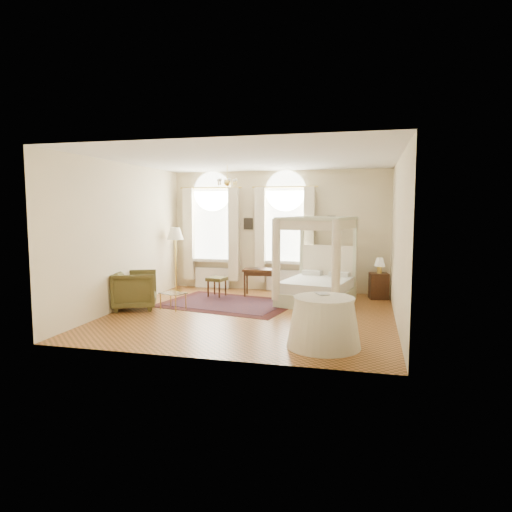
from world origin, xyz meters
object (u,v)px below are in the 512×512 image
(canopy_bed, at_px, (317,284))
(writing_desk, at_px, (262,273))
(stool, at_px, (217,280))
(floor_lamp, at_px, (175,237))
(nightstand, at_px, (379,286))
(coffee_table, at_px, (173,294))
(armchair, at_px, (135,290))
(side_table, at_px, (324,322))

(canopy_bed, height_order, writing_desk, canopy_bed)
(stool, xyz_separation_m, floor_lamp, (-1.34, 0.45, 1.08))
(nightstand, xyz_separation_m, stool, (-4.06, -0.73, 0.10))
(stool, distance_m, coffee_table, 1.74)
(writing_desk, height_order, armchair, armchair)
(stool, distance_m, armchair, 2.25)
(coffee_table, bearing_deg, floor_lamp, 112.27)
(writing_desk, height_order, side_table, side_table)
(nightstand, height_order, writing_desk, writing_desk)
(coffee_table, height_order, floor_lamp, floor_lamp)
(armchair, xyz_separation_m, floor_lamp, (0.00, 2.26, 1.07))
(canopy_bed, relative_size, writing_desk, 2.19)
(stool, xyz_separation_m, side_table, (3.11, -3.66, -0.01))
(stool, xyz_separation_m, coffee_table, (-0.47, -1.67, -0.08))
(armchair, distance_m, coffee_table, 0.88)
(side_table, bearing_deg, writing_desk, 116.42)
(stool, relative_size, side_table, 0.42)
(writing_desk, bearing_deg, nightstand, 7.19)
(armchair, bearing_deg, canopy_bed, -91.24)
(canopy_bed, height_order, stool, canopy_bed)
(writing_desk, xyz_separation_m, armchair, (-2.45, -2.17, -0.17))
(side_table, bearing_deg, floor_lamp, 137.24)
(floor_lamp, bearing_deg, writing_desk, -2.08)
(nightstand, xyz_separation_m, armchair, (-5.40, -2.54, 0.11))
(floor_lamp, height_order, side_table, floor_lamp)
(stool, height_order, coffee_table, stool)
(writing_desk, distance_m, stool, 1.18)
(writing_desk, relative_size, side_table, 0.81)
(armchair, height_order, side_table, armchair)
(coffee_table, relative_size, side_table, 0.54)
(canopy_bed, relative_size, floor_lamp, 1.24)
(armchair, bearing_deg, coffee_table, -104.39)
(nightstand, distance_m, stool, 4.13)
(canopy_bed, xyz_separation_m, side_table, (0.51, -3.48, -0.06))
(writing_desk, height_order, floor_lamp, floor_lamp)
(coffee_table, bearing_deg, armchair, -170.70)
(writing_desk, height_order, coffee_table, writing_desk)
(canopy_bed, xyz_separation_m, nightstand, (1.46, 0.92, -0.15))
(nightstand, bearing_deg, canopy_bed, -147.94)
(canopy_bed, height_order, floor_lamp, canopy_bed)
(side_table, bearing_deg, armchair, 157.40)
(stool, relative_size, coffee_table, 0.77)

